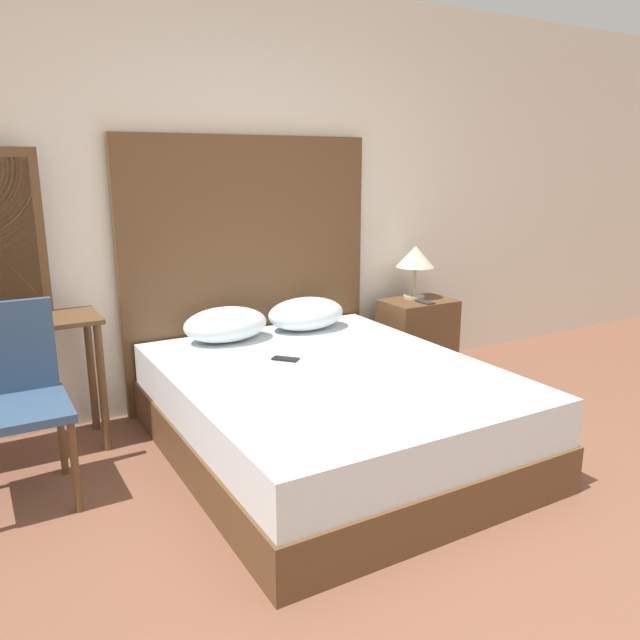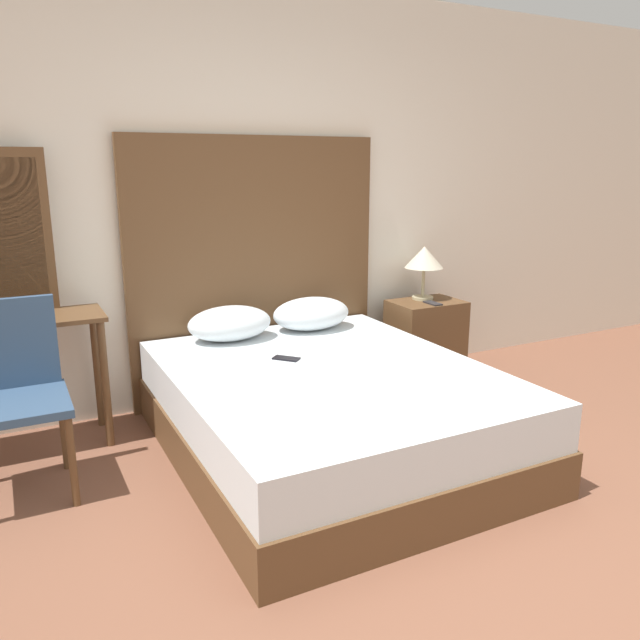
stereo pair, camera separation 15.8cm
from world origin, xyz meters
The scene contains 12 objects.
ground_plane centered at (0.00, 0.00, 0.00)m, with size 16.00×16.00×0.00m, color brown.
wall_back centered at (0.00, 2.54, 1.35)m, with size 10.00×0.06×2.70m.
bed centered at (0.07, 1.42, 0.24)m, with size 1.65×2.03×0.49m.
headboard centered at (0.07, 2.46, 0.88)m, with size 1.74×0.05×1.75m.
pillow_left centered at (-0.22, 2.21, 0.60)m, with size 0.53×0.36×0.22m.
pillow_right centered at (0.35, 2.21, 0.60)m, with size 0.53×0.36×0.22m.
phone_on_bed centered at (-0.07, 1.68, 0.49)m, with size 0.15×0.16×0.01m.
nightstand centered at (1.30, 2.20, 0.29)m, with size 0.52×0.37×0.59m.
table_lamp centered at (1.32, 2.28, 0.89)m, with size 0.28×0.28×0.40m.
phone_on_nightstand centered at (1.29, 2.11, 0.59)m, with size 0.07×0.15×0.01m.
vanity_desk centered at (-1.49, 2.23, 0.62)m, with size 1.04×0.40×0.76m.
chair centered at (-1.48, 1.76, 0.54)m, with size 0.50×0.48×0.94m.
Camera 2 is at (-1.45, -1.43, 1.58)m, focal length 35.00 mm.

